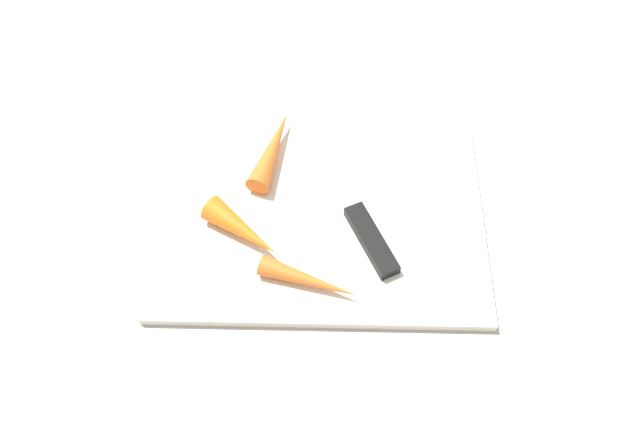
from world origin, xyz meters
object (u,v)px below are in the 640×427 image
Objects in this scene: carrot_longest at (273,149)px; carrot_shortest at (243,230)px; knife at (366,231)px; cutting_board at (320,216)px; carrot_medium at (309,280)px.

carrot_shortest is at bearing -177.94° from carrot_longest.
carrot_shortest reaches higher than knife.
knife is at bearing 39.66° from carrot_shortest.
cutting_board is 3.24× the size of carrot_longest.
knife is at bearing 65.20° from carrot_medium.
carrot_longest is at bearing -54.12° from cutting_board.
knife is at bearing 153.90° from cutting_board.
cutting_board is 0.09m from carrot_medium.
carrot_medium is (0.01, 0.09, 0.02)m from cutting_board.
carrot_medium is at bearing 83.89° from cutting_board.
cutting_board is 3.39× the size of carrot_medium.
carrot_shortest reaches higher than carrot_medium.
carrot_longest is 0.11m from carrot_shortest.
knife is 1.70× the size of carrot_longest.
carrot_longest is 1.20× the size of carrot_shortest.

